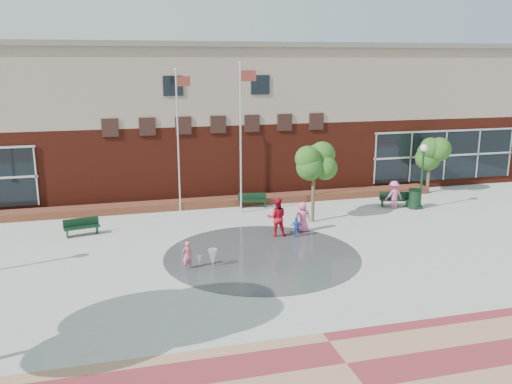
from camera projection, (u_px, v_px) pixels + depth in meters
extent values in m
plane|color=#666056|center=(283.00, 283.00, 20.40)|extent=(120.00, 120.00, 0.00)
cube|color=#A8A8A0|center=(256.00, 248.00, 24.16)|extent=(46.00, 18.00, 0.01)
cylinder|color=#383A3D|center=(262.00, 256.00, 23.22)|extent=(8.40, 8.40, 0.01)
cube|color=#5B1B10|center=(204.00, 151.00, 36.30)|extent=(44.00, 10.00, 4.50)
cube|color=gray|center=(203.00, 83.00, 35.23)|extent=(44.00, 10.00, 4.50)
cube|color=slate|center=(202.00, 46.00, 34.68)|extent=(44.40, 10.40, 0.30)
cube|color=black|center=(444.00, 155.00, 35.35)|extent=(10.00, 0.12, 3.19)
cube|color=black|center=(173.00, 86.00, 29.88)|extent=(1.10, 0.10, 1.10)
cube|color=black|center=(260.00, 85.00, 31.13)|extent=(1.10, 0.10, 1.10)
cube|color=maroon|center=(222.00, 205.00, 31.29)|extent=(26.00, 1.20, 0.40)
cylinder|color=silver|center=(178.00, 143.00, 29.20)|extent=(0.09, 0.09, 7.65)
sphere|color=silver|center=(176.00, 70.00, 28.28)|extent=(0.15, 0.15, 0.15)
cube|color=#C54639|center=(183.00, 81.00, 28.65)|extent=(0.80, 0.30, 0.51)
cylinder|color=silver|center=(241.00, 141.00, 28.82)|extent=(0.10, 0.10, 8.00)
sphere|color=silver|center=(240.00, 63.00, 27.86)|extent=(0.16, 0.16, 0.16)
cube|color=#C54639|center=(248.00, 76.00, 28.22)|extent=(0.91, 0.21, 0.56)
cylinder|color=#13311C|center=(422.00, 180.00, 30.14)|extent=(0.12, 0.12, 3.32)
cylinder|color=#13311C|center=(420.00, 208.00, 30.52)|extent=(0.35, 0.35, 0.16)
sphere|color=silver|center=(424.00, 148.00, 29.71)|extent=(0.39, 0.39, 0.39)
cube|color=#13311C|center=(82.00, 227.00, 25.82)|extent=(1.71, 0.77, 0.06)
cube|color=#13311C|center=(81.00, 222.00, 25.94)|extent=(1.63, 0.36, 0.41)
cube|color=#13311C|center=(253.00, 201.00, 30.76)|extent=(1.66, 0.68, 0.05)
cube|color=#13311C|center=(252.00, 196.00, 30.90)|extent=(1.60, 0.29, 0.40)
cube|color=#13311C|center=(395.00, 200.00, 30.88)|extent=(1.74, 0.94, 0.06)
cube|color=#13311C|center=(394.00, 195.00, 31.02)|extent=(1.61, 0.54, 0.42)
cylinder|color=#13311C|center=(414.00, 199.00, 30.49)|extent=(0.65, 0.65, 1.08)
cylinder|color=black|center=(415.00, 190.00, 30.36)|extent=(0.69, 0.69, 0.06)
cylinder|color=#453A28|center=(313.00, 199.00, 27.84)|extent=(0.17, 0.17, 2.50)
cylinder|color=#453A28|center=(428.00, 176.00, 33.98)|extent=(0.19, 0.19, 2.17)
cone|color=white|center=(213.00, 267.00, 21.98)|extent=(0.38, 0.38, 0.74)
cone|color=white|center=(200.00, 267.00, 21.95)|extent=(0.22, 0.22, 0.49)
imported|color=#F1637A|center=(187.00, 255.00, 21.62)|extent=(0.50, 0.40, 1.19)
imported|color=#B60E21|center=(277.00, 217.00, 25.59)|extent=(1.05, 0.89, 1.89)
imported|color=#EA5E8B|center=(303.00, 217.00, 26.31)|extent=(0.83, 0.64, 1.51)
imported|color=blue|center=(296.00, 227.00, 25.54)|extent=(0.63, 0.43, 1.00)
imported|color=#E15B91|center=(394.00, 195.00, 30.36)|extent=(1.09, 0.67, 1.62)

